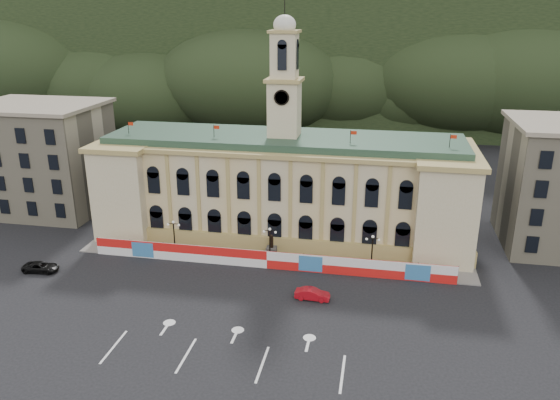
% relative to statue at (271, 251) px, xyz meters
% --- Properties ---
extents(ground, '(260.00, 260.00, 0.00)m').
position_rel_statue_xyz_m(ground, '(0.00, -18.00, -1.19)').
color(ground, black).
rests_on(ground, ground).
extents(lane_markings, '(26.00, 10.00, 0.02)m').
position_rel_statue_xyz_m(lane_markings, '(0.00, -23.00, -1.18)').
color(lane_markings, white).
rests_on(lane_markings, ground).
extents(hill_ridge, '(230.00, 80.00, 64.00)m').
position_rel_statue_xyz_m(hill_ridge, '(0.03, 103.99, 18.30)').
color(hill_ridge, black).
rests_on(hill_ridge, ground).
extents(city_hall, '(56.20, 17.60, 37.10)m').
position_rel_statue_xyz_m(city_hall, '(0.00, 9.63, 6.66)').
color(city_hall, '#C8B990').
rests_on(city_hall, ground).
extents(side_building_left, '(21.00, 17.00, 18.60)m').
position_rel_statue_xyz_m(side_building_left, '(-43.00, 12.93, 8.14)').
color(side_building_left, tan).
rests_on(side_building_left, ground).
extents(hoarding_fence, '(50.00, 0.44, 2.50)m').
position_rel_statue_xyz_m(hoarding_fence, '(0.06, -2.93, 0.06)').
color(hoarding_fence, red).
rests_on(hoarding_fence, ground).
extents(pavement, '(56.00, 5.50, 0.16)m').
position_rel_statue_xyz_m(pavement, '(0.00, -0.25, -1.11)').
color(pavement, slate).
rests_on(pavement, ground).
extents(statue, '(1.40, 1.40, 3.72)m').
position_rel_statue_xyz_m(statue, '(0.00, 0.00, 0.00)').
color(statue, '#595651').
rests_on(statue, ground).
extents(lamp_left, '(1.96, 0.44, 5.15)m').
position_rel_statue_xyz_m(lamp_left, '(-14.00, -1.00, 1.89)').
color(lamp_left, black).
rests_on(lamp_left, ground).
extents(lamp_center, '(1.96, 0.44, 5.15)m').
position_rel_statue_xyz_m(lamp_center, '(0.00, -1.00, 1.89)').
color(lamp_center, black).
rests_on(lamp_center, ground).
extents(lamp_right, '(1.96, 0.44, 5.15)m').
position_rel_statue_xyz_m(lamp_right, '(14.00, -1.00, 1.89)').
color(lamp_right, black).
rests_on(lamp_right, ground).
extents(red_sedan, '(1.74, 4.35, 1.40)m').
position_rel_statue_xyz_m(red_sedan, '(7.21, -10.26, -0.49)').
color(red_sedan, '#A70B15').
rests_on(red_sedan, ground).
extents(black_suv, '(3.04, 5.16, 1.33)m').
position_rel_statue_xyz_m(black_suv, '(-29.74, -9.71, -0.52)').
color(black_suv, black).
rests_on(black_suv, ground).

